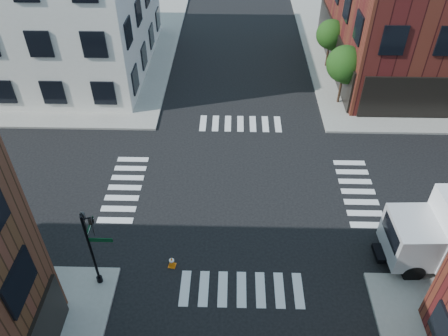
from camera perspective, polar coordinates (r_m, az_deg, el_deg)
ground at (r=26.20m, az=2.21°, el=-2.84°), size 120.00×120.00×0.00m
sidewalk_nw at (r=48.49m, az=-24.55°, el=15.04°), size 30.00×30.00×0.15m
building_nw at (r=41.63m, az=-26.52°, el=18.92°), size 22.00×16.00×11.00m
tree_near at (r=33.65m, az=15.59°, el=12.72°), size 2.69×2.69×4.49m
tree_far at (r=39.08m, az=13.84°, el=16.41°), size 2.43×2.43×4.07m
signal_pole at (r=20.46m, az=-16.91°, el=-9.24°), size 1.29×1.24×4.60m
traffic_cone at (r=22.29m, az=-6.84°, el=-12.06°), size 0.41×0.41×0.65m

